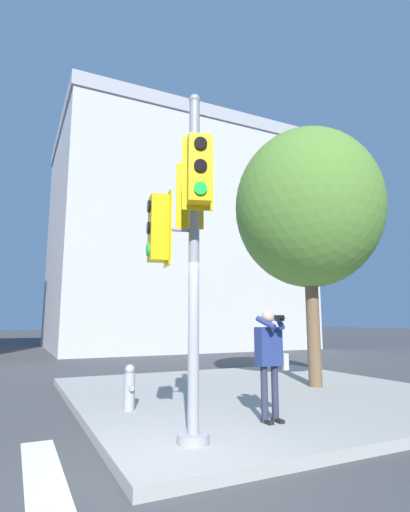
{
  "coord_description": "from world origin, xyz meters",
  "views": [
    {
      "loc": [
        -1.64,
        -4.45,
        1.71
      ],
      "look_at": [
        0.94,
        0.94,
        2.68
      ],
      "focal_mm": 28.0,
      "sensor_mm": 36.0,
      "label": 1
    }
  ],
  "objects_px": {
    "traffic_signal_pole": "(186,227)",
    "fire_hydrant": "(129,387)",
    "person_photographer": "(270,354)",
    "street_tree": "(308,208)"
  },
  "relations": [
    {
      "from": "traffic_signal_pole",
      "to": "fire_hydrant",
      "type": "distance_m",
      "value": 3.29
    },
    {
      "from": "person_photographer",
      "to": "fire_hydrant",
      "type": "relative_size",
      "value": 2.19
    },
    {
      "from": "traffic_signal_pole",
      "to": "fire_hydrant",
      "type": "height_order",
      "value": "traffic_signal_pole"
    },
    {
      "from": "traffic_signal_pole",
      "to": "person_photographer",
      "type": "distance_m",
      "value": 2.49
    },
    {
      "from": "person_photographer",
      "to": "fire_hydrant",
      "type": "xyz_separation_m",
      "value": [
        -1.79,
        1.75,
        -0.64
      ]
    },
    {
      "from": "street_tree",
      "to": "fire_hydrant",
      "type": "height_order",
      "value": "street_tree"
    },
    {
      "from": "person_photographer",
      "to": "fire_hydrant",
      "type": "bearing_deg",
      "value": 135.72
    },
    {
      "from": "street_tree",
      "to": "fire_hydrant",
      "type": "bearing_deg",
      "value": -172.63
    },
    {
      "from": "traffic_signal_pole",
      "to": "street_tree",
      "type": "xyz_separation_m",
      "value": [
        4.56,
        2.8,
        1.57
      ]
    },
    {
      "from": "street_tree",
      "to": "traffic_signal_pole",
      "type": "bearing_deg",
      "value": -148.42
    }
  ]
}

